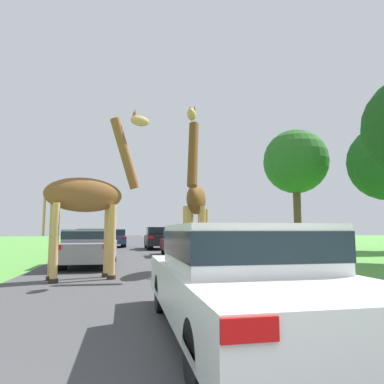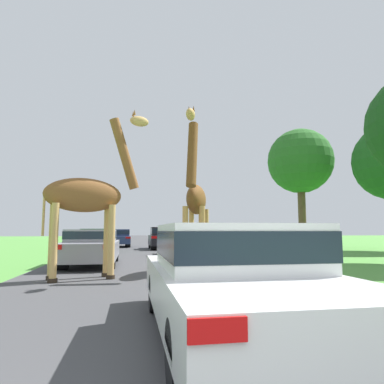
# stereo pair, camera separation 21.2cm
# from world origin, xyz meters

# --- Properties ---
(road) EXTENTS (6.98, 120.00, 0.00)m
(road) POSITION_xyz_m (0.00, 30.00, 0.00)
(road) COLOR #424244
(road) RESTS_ON ground
(giraffe_near_road) EXTENTS (1.22, 2.89, 4.72)m
(giraffe_near_road) POSITION_xyz_m (1.49, 10.07, 2.19)
(giraffe_near_road) COLOR tan
(giraffe_near_road) RESTS_ON ground
(giraffe_companion) EXTENTS (2.77, 1.21, 4.71)m
(giraffe_companion) POSITION_xyz_m (-1.56, 9.14, 2.13)
(giraffe_companion) COLOR tan
(giraffe_companion) RESTS_ON ground
(car_lead_maroon) EXTENTS (1.84, 4.54, 1.32)m
(car_lead_maroon) POSITION_xyz_m (0.77, 3.92, 0.70)
(car_lead_maroon) COLOR silver
(car_lead_maroon) RESTS_ON ground
(car_queue_right) EXTENTS (1.71, 4.62, 1.34)m
(car_queue_right) POSITION_xyz_m (-2.43, 20.46, 0.72)
(car_queue_right) COLOR #144C28
(car_queue_right) RESTS_ON ground
(car_queue_left) EXTENTS (1.98, 4.18, 1.34)m
(car_queue_left) POSITION_xyz_m (-1.44, 27.05, 0.72)
(car_queue_left) COLOR navy
(car_queue_left) RESTS_ON ground
(car_far_ahead) EXTENTS (1.99, 4.01, 1.48)m
(car_far_ahead) POSITION_xyz_m (1.80, 23.24, 0.78)
(car_far_ahead) COLOR black
(car_far_ahead) RESTS_ON ground
(car_verge_right) EXTENTS (1.71, 4.33, 1.38)m
(car_verge_right) POSITION_xyz_m (2.16, 16.71, 0.74)
(car_verge_right) COLOR maroon
(car_verge_right) RESTS_ON ground
(car_rear_follower) EXTENTS (1.84, 4.72, 1.29)m
(car_rear_follower) POSITION_xyz_m (-1.86, 12.85, 0.69)
(car_rear_follower) COLOR gray
(car_rear_follower) RESTS_ON ground
(tree_left_edge) EXTENTS (4.82, 4.82, 8.84)m
(tree_left_edge) POSITION_xyz_m (11.95, 23.17, 6.37)
(tree_left_edge) COLOR brown
(tree_left_edge) RESTS_ON ground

